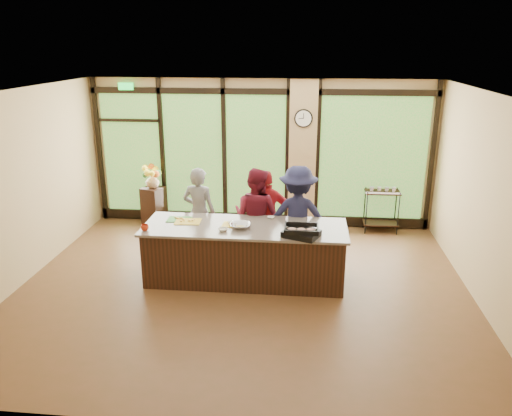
% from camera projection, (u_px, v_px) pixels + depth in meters
% --- Properties ---
extents(floor, '(7.00, 7.00, 0.00)m').
position_uv_depth(floor, '(243.00, 288.00, 7.83)').
color(floor, brown).
rests_on(floor, ground).
extents(ceiling, '(7.00, 7.00, 0.00)m').
position_uv_depth(ceiling, '(241.00, 93.00, 6.89)').
color(ceiling, silver).
rests_on(ceiling, back_wall).
extents(back_wall, '(7.00, 0.00, 7.00)m').
position_uv_depth(back_wall, '(261.00, 154.00, 10.19)').
color(back_wall, tan).
rests_on(back_wall, floor).
extents(left_wall, '(0.00, 6.00, 6.00)m').
position_uv_depth(left_wall, '(17.00, 190.00, 7.70)').
color(left_wall, tan).
rests_on(left_wall, floor).
extents(right_wall, '(0.00, 6.00, 6.00)m').
position_uv_depth(right_wall, '(488.00, 204.00, 7.02)').
color(right_wall, tan).
rests_on(right_wall, floor).
extents(window_wall, '(6.90, 0.12, 3.00)m').
position_uv_depth(window_wall, '(269.00, 159.00, 10.17)').
color(window_wall, tan).
rests_on(window_wall, floor).
extents(island_base, '(3.10, 1.00, 0.88)m').
position_uv_depth(island_base, '(245.00, 254.00, 7.98)').
color(island_base, black).
rests_on(island_base, floor).
extents(countertop, '(3.20, 1.10, 0.04)m').
position_uv_depth(countertop, '(245.00, 227.00, 7.83)').
color(countertop, gray).
rests_on(countertop, island_base).
extents(wall_clock, '(0.36, 0.04, 0.36)m').
position_uv_depth(wall_clock, '(303.00, 118.00, 9.75)').
color(wall_clock, black).
rests_on(wall_clock, window_wall).
extents(cook_left, '(0.66, 0.49, 1.64)m').
position_uv_depth(cook_left, '(199.00, 213.00, 8.75)').
color(cook_left, slate).
rests_on(cook_left, floor).
extents(cook_midleft, '(0.99, 0.88, 1.68)m').
position_uv_depth(cook_midleft, '(256.00, 216.00, 8.53)').
color(cook_midleft, maroon).
rests_on(cook_midleft, floor).
extents(cook_midright, '(1.02, 0.69, 1.62)m').
position_uv_depth(cook_midright, '(267.00, 216.00, 8.61)').
color(cook_midright, '#A4191E').
rests_on(cook_midright, floor).
extents(cook_right, '(1.12, 0.65, 1.74)m').
position_uv_depth(cook_right, '(298.00, 216.00, 8.42)').
color(cook_right, '#1B1C3B').
rests_on(cook_right, floor).
extents(roasting_pan, '(0.61, 0.55, 0.09)m').
position_uv_depth(roasting_pan, '(301.00, 234.00, 7.39)').
color(roasting_pan, black).
rests_on(roasting_pan, countertop).
extents(mixing_bowl, '(0.32, 0.32, 0.08)m').
position_uv_depth(mixing_bowl, '(240.00, 226.00, 7.73)').
color(mixing_bowl, silver).
rests_on(mixing_bowl, countertop).
extents(cutting_board_left, '(0.39, 0.29, 0.01)m').
position_uv_depth(cutting_board_left, '(179.00, 219.00, 8.10)').
color(cutting_board_left, green).
rests_on(cutting_board_left, countertop).
extents(cutting_board_center, '(0.42, 0.33, 0.01)m').
position_uv_depth(cutting_board_center, '(188.00, 222.00, 8.00)').
color(cutting_board_center, gold).
rests_on(cutting_board_center, countertop).
extents(cutting_board_right, '(0.36, 0.28, 0.01)m').
position_uv_depth(cutting_board_right, '(234.00, 225.00, 7.87)').
color(cutting_board_right, gold).
rests_on(cutting_board_right, countertop).
extents(prep_bowl_near, '(0.15, 0.15, 0.05)m').
position_uv_depth(prep_bowl_near, '(223.00, 230.00, 7.61)').
color(prep_bowl_near, silver).
rests_on(prep_bowl_near, countertop).
extents(prep_bowl_mid, '(0.15, 0.15, 0.04)m').
position_uv_depth(prep_bowl_mid, '(233.00, 224.00, 7.86)').
color(prep_bowl_mid, silver).
rests_on(prep_bowl_mid, countertop).
extents(prep_bowl_far, '(0.15, 0.15, 0.03)m').
position_uv_depth(prep_bowl_far, '(271.00, 217.00, 8.17)').
color(prep_bowl_far, silver).
rests_on(prep_bowl_far, countertop).
extents(red_ramekin, '(0.15, 0.15, 0.10)m').
position_uv_depth(red_ramekin, '(145.00, 228.00, 7.62)').
color(red_ramekin, '#9F260F').
rests_on(red_ramekin, countertop).
extents(flower_stand, '(0.53, 0.53, 0.81)m').
position_uv_depth(flower_stand, '(154.00, 206.00, 10.44)').
color(flower_stand, black).
rests_on(flower_stand, floor).
extents(flower_vase, '(0.29, 0.29, 0.29)m').
position_uv_depth(flower_vase, '(152.00, 181.00, 10.26)').
color(flower_vase, '#997C53').
rests_on(flower_vase, flower_stand).
extents(bar_cart, '(0.69, 0.40, 0.93)m').
position_uv_depth(bar_cart, '(382.00, 205.00, 10.01)').
color(bar_cart, black).
rests_on(bar_cart, floor).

